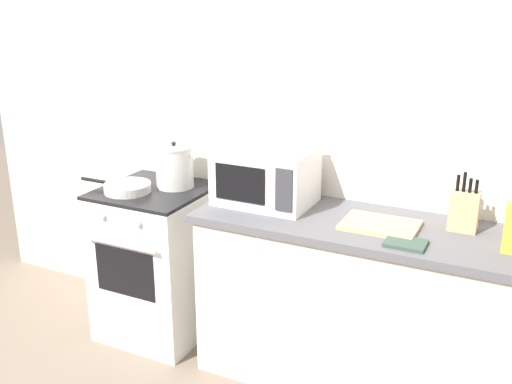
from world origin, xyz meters
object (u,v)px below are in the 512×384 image
Objects in this scene: stove at (157,261)px; knife_block at (464,210)px; frying_pan at (127,187)px; microwave at (266,176)px; cutting_board at (380,225)px; oven_mitt at (406,243)px; stock_pot at (175,166)px.

knife_block is at bearing 4.76° from stove.
stove is at bearing 45.31° from frying_pan.
microwave reaches higher than cutting_board.
microwave is at bearing 163.59° from oven_mitt.
microwave reaches higher than stock_pot.
frying_pan is 2.59× the size of oven_mitt.
stock_pot reaches higher than cutting_board.
frying_pan is at bearing -175.76° from cutting_board.
knife_block reaches higher than cutting_board.
cutting_board is (0.65, -0.08, -0.14)m from microwave.
microwave is 1.39× the size of cutting_board.
cutting_board reaches higher than oven_mitt.
microwave is 0.85m from oven_mitt.
knife_block is (1.60, 0.04, -0.02)m from stock_pot.
stock_pot is at bearing 45.87° from frying_pan.
microwave is 1.01m from knife_block.
stove is at bearing -175.24° from knife_block.
oven_mitt is at bearing -1.92° from frying_pan.
stove is 0.92m from microwave.
stock_pot is 0.30m from frying_pan.
cutting_board reaches higher than stove.
frying_pan is 1.44m from cutting_board.
stock_pot is at bearing 46.50° from stove.
stock_pot is 1.43m from oven_mitt.
microwave reaches higher than stove.
stock_pot is (0.09, 0.10, 0.58)m from stove.
frying_pan is at bearing -134.13° from stock_pot.
cutting_board is (1.44, 0.11, -0.02)m from frying_pan.
stock_pot reaches higher than frying_pan.
frying_pan is 1.82m from knife_block.
stock_pot is at bearing -178.41° from knife_block.
frying_pan is (-0.10, -0.11, 0.48)m from stove.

